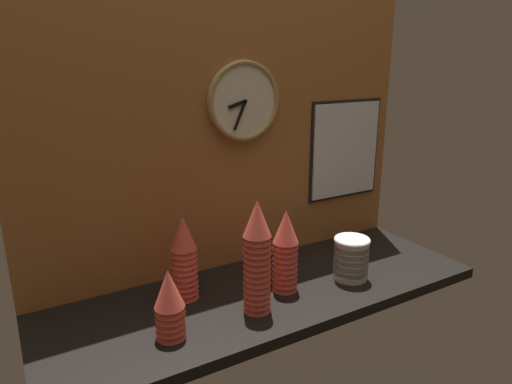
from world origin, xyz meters
TOP-DOWN VIEW (x-y plane):
  - ground_plane at (0.00, 0.00)cm, footprint 160.00×56.00cm
  - wall_tiled_back at (0.00, 26.50)cm, footprint 160.00×3.00cm
  - cup_stack_center at (-10.41, -11.23)cm, footprint 9.14×9.14cm
  - cup_stack_left at (-40.36, -11.23)cm, footprint 9.14×9.14cm
  - cup_stack_center_left at (-27.66, 8.66)cm, footprint 9.14×9.14cm
  - cup_stack_center_right at (5.44, -4.11)cm, footprint 9.14×9.14cm
  - bowl_stack_right at (31.90, -9.23)cm, footprint 13.55×13.55cm
  - wall_clock at (4.41, 23.46)cm, footprint 29.84×2.70cm
  - menu_board at (55.86, 24.35)cm, footprint 37.90×1.32cm

SIDE VIEW (x-z plane):
  - ground_plane at x=0.00cm, z-range -4.00..0.00cm
  - bowl_stack_right at x=31.90cm, z-range 0.39..16.66cm
  - cup_stack_left at x=-40.36cm, z-range 0.00..22.09cm
  - cup_stack_center_left at x=-27.66cm, z-range 0.00..30.22cm
  - cup_stack_center_right at x=5.44cm, z-range 0.00..30.22cm
  - cup_stack_center at x=-10.41cm, z-range 0.00..38.35cm
  - menu_board at x=55.86cm, z-range 19.69..63.24cm
  - wall_tiled_back at x=0.00cm, z-range 0.00..105.00cm
  - wall_clock at x=4.41cm, z-range 50.26..80.10cm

